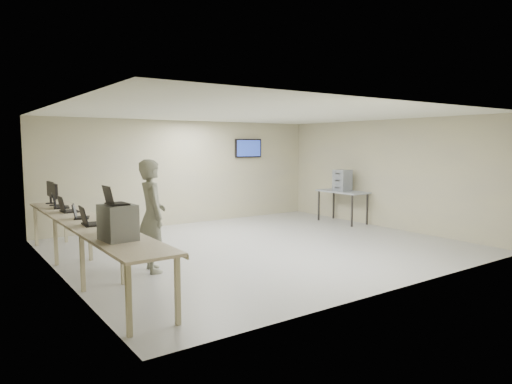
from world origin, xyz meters
TOP-DOWN VIEW (x-y plane):
  - room at (0.03, 0.06)m, footprint 8.01×7.01m
  - workbench at (-3.59, 0.00)m, footprint 0.76×6.00m
  - equipment_box at (-3.65, -1.80)m, footprint 0.44×0.49m
  - laptop_on_box at (-3.70, -1.80)m, footprint 0.27×0.33m
  - laptop_0 at (-3.59, -1.26)m, footprint 0.28×0.34m
  - laptop_1 at (-3.66, -0.44)m, footprint 0.34×0.41m
  - laptop_2 at (-3.63, 0.33)m, footprint 0.36×0.38m
  - laptop_3 at (-3.63, 1.24)m, footprint 0.33×0.40m
  - laptop_4 at (-3.63, 1.90)m, footprint 0.38×0.44m
  - monitor_near at (-3.60, 2.36)m, footprint 0.21×0.46m
  - monitor_far at (-3.60, 2.75)m, footprint 0.21×0.48m
  - soldier at (-2.62, -0.46)m, footprint 0.57×0.77m
  - side_table at (3.60, 1.14)m, footprint 0.69×1.47m
  - storage_bins at (3.58, 1.14)m, footprint 0.37×0.41m

SIDE VIEW (x-z plane):
  - side_table at x=3.60m, z-range 0.37..1.25m
  - workbench at x=-3.59m, z-range 0.38..1.28m
  - soldier at x=-2.62m, z-range 0.00..1.92m
  - laptop_2 at x=-3.63m, z-range 0.84..1.09m
  - laptop_0 at x=-3.59m, z-range 0.84..1.10m
  - laptop_4 at x=-3.63m, z-range 0.83..1.13m
  - laptop_3 at x=-3.63m, z-range 0.83..1.13m
  - laptop_1 at x=-3.66m, z-range 0.83..1.13m
  - equipment_box at x=-3.65m, z-range 0.90..1.38m
  - storage_bins at x=3.58m, z-range 0.88..1.47m
  - monitor_near at x=-3.60m, z-range 0.95..1.41m
  - monitor_far at x=-3.60m, z-range 0.95..1.42m
  - room at x=0.03m, z-range 0.01..2.82m
  - laptop_on_box at x=-3.70m, z-range 1.31..1.57m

